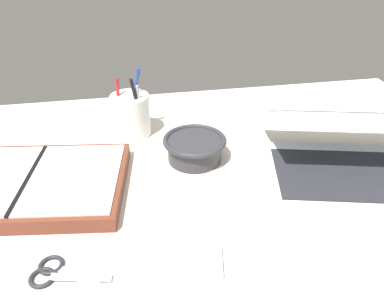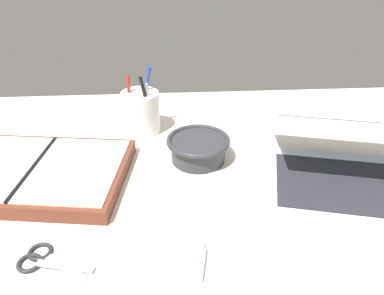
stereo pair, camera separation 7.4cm
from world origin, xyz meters
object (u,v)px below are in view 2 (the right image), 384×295
object	(u,v)px
pen_cup	(141,112)
planner	(35,173)
laptop	(352,165)
bowl	(198,148)
scissors	(42,260)

from	to	relation	value
pen_cup	planner	size ratio (longest dim) A/B	0.42
laptop	pen_cup	bearing A→B (deg)	162.33
laptop	pen_cup	xyz separation A→B (cm)	(-41.69, 25.61, 0.13)
pen_cup	planner	xyz separation A→B (cm)	(-20.48, -19.38, -3.62)
laptop	bowl	xyz separation A→B (cm)	(-28.73, 11.57, -2.10)
bowl	planner	distance (cm)	33.88
laptop	scissors	world-z (taller)	laptop
scissors	bowl	bearing A→B (deg)	70.35
planner	laptop	bearing A→B (deg)	2.08
bowl	planner	bearing A→B (deg)	-170.92
pen_cup	planner	world-z (taller)	pen_cup
bowl	pen_cup	xyz separation A→B (cm)	(-12.95, 14.04, 2.23)
pen_cup	scissors	world-z (taller)	pen_cup
pen_cup	laptop	bearing A→B (deg)	-31.56
laptop	bowl	size ratio (longest dim) A/B	2.73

